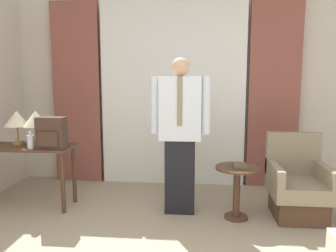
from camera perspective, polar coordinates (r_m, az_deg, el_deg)
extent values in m
cube|color=beige|center=(4.75, 0.92, 6.38)|extent=(10.00, 0.06, 2.70)
cube|color=white|center=(4.62, 0.79, 5.58)|extent=(2.02, 0.06, 2.58)
cube|color=brown|center=(4.93, -15.61, 5.45)|extent=(0.68, 0.06, 2.58)
cube|color=brown|center=(4.71, 17.97, 5.24)|extent=(0.68, 0.06, 2.58)
cube|color=#4C3323|center=(4.17, -23.65, -3.37)|extent=(1.14, 0.46, 0.03)
cylinder|color=#4C3323|center=(3.88, -17.85, -9.42)|extent=(0.05, 0.05, 0.70)
cylinder|color=#4C3323|center=(4.18, -16.02, -8.09)|extent=(0.05, 0.05, 0.70)
cylinder|color=#9E7F47|center=(4.27, -24.61, -2.67)|extent=(0.13, 0.13, 0.04)
cylinder|color=#9E7F47|center=(4.25, -24.70, -1.21)|extent=(0.02, 0.02, 0.18)
cone|color=beige|center=(4.23, -24.84, 1.22)|extent=(0.29, 0.29, 0.18)
cylinder|color=#9E7F47|center=(4.16, -21.85, -2.79)|extent=(0.13, 0.13, 0.04)
cylinder|color=#9E7F47|center=(4.14, -21.93, -1.29)|extent=(0.02, 0.02, 0.18)
cone|color=beige|center=(4.12, -22.06, 1.21)|extent=(0.29, 0.29, 0.18)
cylinder|color=silver|center=(3.95, -22.80, -2.58)|extent=(0.08, 0.08, 0.15)
cylinder|color=silver|center=(3.94, -22.87, -1.20)|extent=(0.03, 0.03, 0.04)
cube|color=#422D23|center=(3.85, -19.61, -1.14)|extent=(0.31, 0.16, 0.35)
cube|color=#422D23|center=(3.78, -20.18, -2.16)|extent=(0.22, 0.03, 0.16)
cube|color=black|center=(3.71, 2.10, -8.74)|extent=(0.33, 0.18, 0.83)
cube|color=silver|center=(3.57, 2.16, 3.07)|extent=(0.46, 0.21, 0.69)
cube|color=#847556|center=(3.45, 2.06, 4.35)|extent=(0.06, 0.01, 0.52)
cylinder|color=silver|center=(3.59, -2.30, 3.66)|extent=(0.10, 0.10, 0.62)
cylinder|color=silver|center=(3.56, 6.66, 3.57)|extent=(0.10, 0.10, 0.62)
sphere|color=tan|center=(3.56, 2.20, 10.27)|extent=(0.20, 0.20, 0.20)
cube|color=#4C3323|center=(3.92, 21.63, -12.88)|extent=(0.51, 0.54, 0.25)
cube|color=gray|center=(3.86, 21.79, -10.04)|extent=(0.60, 0.64, 0.16)
cube|color=gray|center=(4.04, 20.93, -4.46)|extent=(0.60, 0.10, 0.49)
cube|color=gray|center=(3.75, 18.07, -7.68)|extent=(0.08, 0.64, 0.18)
cube|color=gray|center=(3.89, 25.63, -7.50)|extent=(0.08, 0.64, 0.18)
cylinder|color=#4C3323|center=(3.76, 11.73, -15.22)|extent=(0.25, 0.25, 0.02)
cylinder|color=#4C3323|center=(3.67, 11.85, -11.48)|extent=(0.07, 0.07, 0.55)
cylinder|color=#4C3323|center=(3.58, 11.98, -7.17)|extent=(0.46, 0.46, 0.02)
cube|color=brown|center=(3.57, 12.42, -6.81)|extent=(0.14, 0.21, 0.03)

